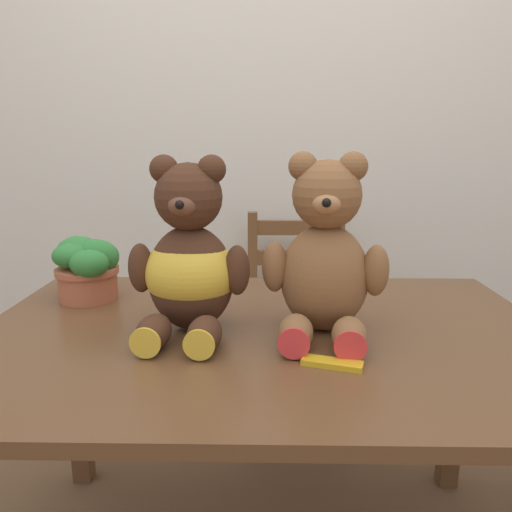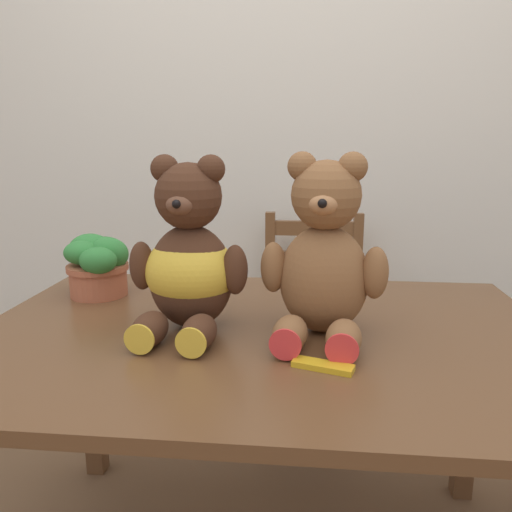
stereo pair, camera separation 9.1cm
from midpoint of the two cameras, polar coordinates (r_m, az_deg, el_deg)
name	(u,v)px [view 1 (the left image)]	position (r m, az deg, el deg)	size (l,w,h in m)	color
wall_back	(265,108)	(2.22, -0.21, 16.52)	(8.00, 0.04, 2.60)	silver
dining_table	(263,364)	(1.23, -1.32, -12.32)	(1.37, 0.93, 0.72)	brown
wooden_chair_behind	(296,322)	(2.06, 3.30, -7.58)	(0.41, 0.41, 0.87)	brown
teddy_bear_left	(188,263)	(1.16, -9.96, -0.79)	(0.29, 0.30, 0.41)	#472819
teddy_bear_right	(324,257)	(1.14, 5.50, -0.16)	(0.29, 0.30, 0.41)	brown
potted_plant	(86,266)	(1.49, -20.52, -1.06)	(0.19, 0.19, 0.17)	#B25B3D
chocolate_bar	(331,363)	(1.01, 5.96, -12.15)	(0.12, 0.04, 0.01)	gold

